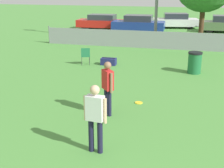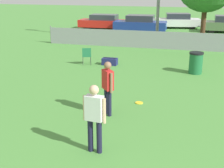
# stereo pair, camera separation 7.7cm
# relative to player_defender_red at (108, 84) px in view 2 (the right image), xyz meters

# --- Properties ---
(fence_backline) EXTENTS (18.81, 0.07, 1.21)m
(fence_backline) POSITION_rel_player_defender_red_xyz_m (2.02, 11.06, -0.43)
(fence_backline) COLOR gray
(fence_backline) RESTS_ON ground_plane
(player_defender_red) EXTENTS (0.44, 0.46, 1.69)m
(player_defender_red) POSITION_rel_player_defender_red_xyz_m (0.00, 0.00, 0.00)
(player_defender_red) COLOR #191933
(player_defender_red) RESTS_ON ground_plane
(player_receiver_white) EXTENTS (0.57, 0.26, 1.69)m
(player_receiver_white) POSITION_rel_player_defender_red_xyz_m (0.34, -2.27, 0.00)
(player_receiver_white) COLOR #191933
(player_receiver_white) RESTS_ON ground_plane
(frisbee_disc) EXTENTS (0.27, 0.27, 0.03)m
(frisbee_disc) POSITION_rel_player_defender_red_xyz_m (0.75, 1.23, -0.97)
(frisbee_disc) COLOR yellow
(frisbee_disc) RESTS_ON ground_plane
(folding_chair_sideline) EXTENTS (0.57, 0.57, 0.87)m
(folding_chair_sideline) POSITION_rel_player_defender_red_xyz_m (-2.84, 5.90, -0.48)
(folding_chair_sideline) COLOR #333338
(folding_chair_sideline) RESTS_ON ground_plane
(trash_bin) EXTENTS (0.63, 0.63, 0.98)m
(trash_bin) POSITION_rel_player_defender_red_xyz_m (2.50, 5.67, -0.49)
(trash_bin) COLOR #1E6638
(trash_bin) RESTS_ON ground_plane
(gear_bag_sideline) EXTENTS (0.76, 0.42, 0.37)m
(gear_bag_sideline) POSITION_rel_player_defender_red_xyz_m (-1.71, 6.17, -0.81)
(gear_bag_sideline) COLOR navy
(gear_bag_sideline) RESTS_ON ground_plane
(parked_car_red) EXTENTS (4.58, 1.80, 1.34)m
(parked_car_red) POSITION_rel_player_defender_red_xyz_m (-5.95, 19.08, -0.31)
(parked_car_red) COLOR black
(parked_car_red) RESTS_ON ground_plane
(parked_car_blue) EXTENTS (4.51, 2.00, 1.44)m
(parked_car_blue) POSITION_rel_player_defender_red_xyz_m (-2.42, 18.19, -0.28)
(parked_car_blue) COLOR black
(parked_car_blue) RESTS_ON ground_plane
(parked_car_white) EXTENTS (4.37, 2.49, 1.37)m
(parked_car_white) POSITION_rel_player_defender_red_xyz_m (0.47, 21.82, -0.31)
(parked_car_white) COLOR black
(parked_car_white) RESTS_ON ground_plane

